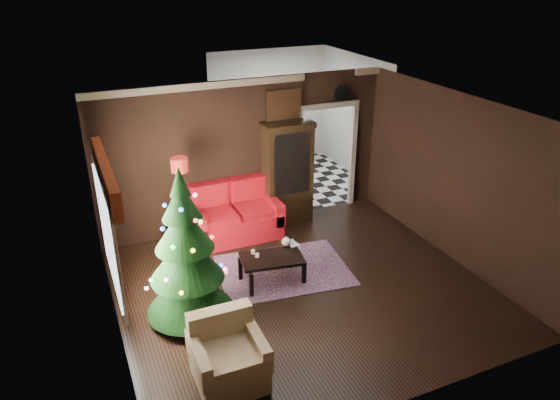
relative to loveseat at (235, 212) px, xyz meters
name	(u,v)px	position (x,y,z in m)	size (l,w,h in m)	color
floor	(303,289)	(0.40, -2.05, -0.50)	(5.50, 5.50, 0.00)	black
ceiling	(307,113)	(0.40, -2.05, 2.30)	(5.50, 5.50, 0.00)	white
wall_back	(245,155)	(0.40, 0.45, 0.90)	(5.50, 5.50, 0.00)	black
wall_front	(411,304)	(0.40, -4.55, 0.90)	(5.50, 5.50, 0.00)	black
wall_left	(107,246)	(-2.35, -2.05, 0.90)	(5.50, 5.50, 0.00)	black
wall_right	(456,179)	(3.15, -2.05, 0.90)	(5.50, 5.50, 0.00)	black
doorway	(326,160)	(2.10, 0.45, 0.55)	(1.10, 0.10, 2.10)	#EDE2C9
left_window	(108,235)	(-2.31, -1.85, 0.95)	(0.05, 1.60, 1.40)	white
valance	(105,175)	(-2.23, -1.85, 1.77)	(0.12, 2.10, 0.35)	maroon
kitchen_floor	(294,181)	(2.10, 1.95, -0.50)	(3.00, 3.00, 0.00)	white
kitchen_window	(269,96)	(2.10, 3.40, 1.20)	(0.70, 0.06, 0.70)	white
rug	(283,270)	(0.34, -1.43, -0.49)	(2.10, 1.52, 0.01)	#503E4B
loveseat	(235,212)	(0.00, 0.00, 0.00)	(1.70, 0.90, 1.00)	maroon
curio_cabinet	(287,175)	(1.15, 0.22, 0.45)	(0.90, 0.45, 1.90)	black
floor_lamp	(183,208)	(-0.96, -0.14, 0.33)	(0.31, 0.31, 1.81)	black
christmas_tree	(186,253)	(-1.37, -2.02, 0.55)	(1.22, 1.22, 2.33)	black
armchair	(228,353)	(-1.27, -3.47, -0.04)	(0.83, 0.83, 0.85)	#D2C380
coffee_table	(272,269)	(0.04, -1.65, -0.27)	(0.96, 0.58, 0.43)	black
teapot	(286,242)	(0.39, -1.42, 0.02)	(0.17, 0.17, 0.16)	silver
cup_a	(253,252)	(-0.19, -1.42, -0.03)	(0.06, 0.06, 0.06)	white
cup_b	(257,255)	(-0.16, -1.55, -0.03)	(0.06, 0.06, 0.06)	white
book	(288,240)	(0.43, -1.42, 0.06)	(0.16, 0.02, 0.22)	gray
wall_clock	(342,93)	(2.35, 0.40, 1.88)	(0.32, 0.32, 0.06)	white
painting	(284,106)	(1.15, 0.41, 1.75)	(0.62, 0.05, 0.52)	#A0714B
kitchen_counter	(274,148)	(2.10, 3.15, -0.05)	(1.80, 0.60, 0.90)	white
kitchen_table	(287,173)	(1.80, 1.65, -0.12)	(0.70, 0.70, 0.75)	brown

